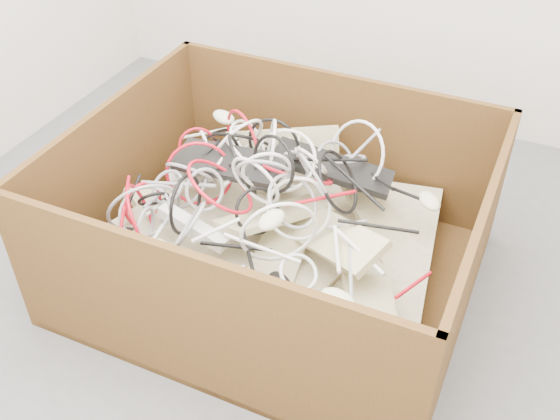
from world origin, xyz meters
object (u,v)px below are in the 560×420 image
at_px(cardboard_box, 273,247).
at_px(power_strip_right, 193,227).
at_px(power_strip_left, 207,165).
at_px(vga_plug, 358,234).

xyz_separation_m(cardboard_box, power_strip_right, (-0.19, -0.21, 0.19)).
bearing_deg(power_strip_left, vga_plug, -56.45).
distance_m(cardboard_box, power_strip_right, 0.34).
xyz_separation_m(power_strip_left, vga_plug, (0.62, -0.12, -0.01)).
relative_size(power_strip_right, vga_plug, 5.74).
bearing_deg(power_strip_right, vga_plug, 26.68).
height_order(power_strip_left, power_strip_right, power_strip_left).
distance_m(cardboard_box, vga_plug, 0.38).
bearing_deg(power_strip_right, power_strip_left, 119.05).
relative_size(cardboard_box, power_strip_right, 5.14).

